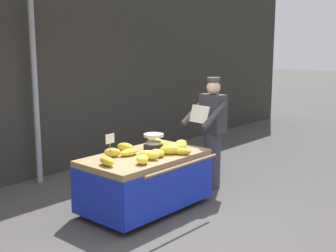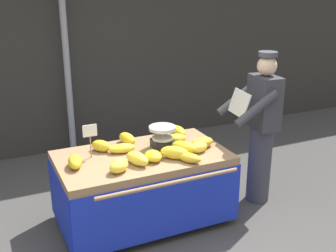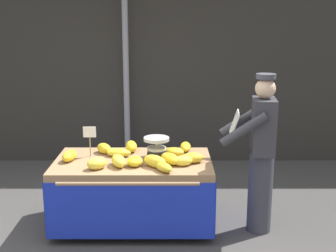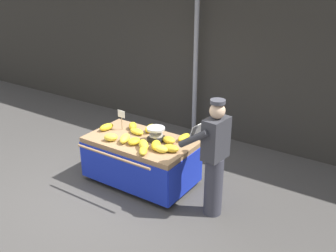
{
  "view_description": "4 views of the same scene",
  "coord_description": "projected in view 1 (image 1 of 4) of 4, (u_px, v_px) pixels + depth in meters",
  "views": [
    {
      "loc": [
        -3.9,
        -3.43,
        2.25
      ],
      "look_at": [
        0.6,
        0.53,
        1.11
      ],
      "focal_mm": 48.02,
      "sensor_mm": 36.0,
      "label": 1
    },
    {
      "loc": [
        -1.16,
        -3.0,
        2.4
      ],
      "look_at": [
        0.52,
        0.61,
        1.03
      ],
      "focal_mm": 44.89,
      "sensor_mm": 36.0,
      "label": 2
    },
    {
      "loc": [
        0.62,
        -3.99,
        2.26
      ],
      "look_at": [
        0.64,
        0.55,
        1.16
      ],
      "focal_mm": 47.73,
      "sensor_mm": 36.0,
      "label": 3
    },
    {
      "loc": [
        3.71,
        -3.77,
        3.34
      ],
      "look_at": [
        0.76,
        0.63,
        1.11
      ],
      "focal_mm": 41.86,
      "sensor_mm": 36.0,
      "label": 4
    }
  ],
  "objects": [
    {
      "name": "banana_bunch_12",
      "position": [
        159.0,
        144.0,
        6.37
      ],
      "size": [
        0.25,
        0.2,
        0.1
      ],
      "primitive_type": "ellipsoid",
      "rotation": [
        0.0,
        0.0,
        1.37
      ],
      "color": "gold",
      "rests_on": "banana_cart"
    },
    {
      "name": "banana_bunch_11",
      "position": [
        125.0,
        147.0,
        6.13
      ],
      "size": [
        0.17,
        0.28,
        0.12
      ],
      "primitive_type": "ellipsoid",
      "rotation": [
        0.0,
        0.0,
        0.16
      ],
      "color": "gold",
      "rests_on": "banana_cart"
    },
    {
      "name": "banana_bunch_8",
      "position": [
        182.0,
        151.0,
        5.97
      ],
      "size": [
        0.24,
        0.28,
        0.09
      ],
      "primitive_type": "ellipsoid",
      "rotation": [
        0.0,
        0.0,
        0.56
      ],
      "color": "gold",
      "rests_on": "banana_cart"
    },
    {
      "name": "banana_cart",
      "position": [
        145.0,
        170.0,
        6.0
      ],
      "size": [
        1.72,
        1.17,
        0.76
      ],
      "color": "#93704C",
      "rests_on": "ground"
    },
    {
      "name": "banana_bunch_0",
      "position": [
        155.0,
        140.0,
        6.62
      ],
      "size": [
        0.13,
        0.28,
        0.09
      ],
      "primitive_type": "ellipsoid",
      "rotation": [
        0.0,
        0.0,
        3.11
      ],
      "color": "gold",
      "rests_on": "banana_cart"
    },
    {
      "name": "banana_bunch_9",
      "position": [
        172.0,
        147.0,
        6.16
      ],
      "size": [
        0.27,
        0.31,
        0.12
      ],
      "primitive_type": "ellipsoid",
      "rotation": [
        0.0,
        0.0,
        0.57
      ],
      "color": "gold",
      "rests_on": "banana_cart"
    },
    {
      "name": "banana_bunch_5",
      "position": [
        149.0,
        155.0,
        5.72
      ],
      "size": [
        0.22,
        0.31,
        0.12
      ],
      "primitive_type": "ellipsoid",
      "rotation": [
        0.0,
        0.0,
        0.34
      ],
      "color": "yellow",
      "rests_on": "banana_cart"
    },
    {
      "name": "banana_bunch_2",
      "position": [
        181.0,
        144.0,
        6.36
      ],
      "size": [
        0.27,
        0.19,
        0.11
      ],
      "primitive_type": "ellipsoid",
      "rotation": [
        0.0,
        0.0,
        1.74
      ],
      "color": "gold",
      "rests_on": "banana_cart"
    },
    {
      "name": "banana_bunch_7",
      "position": [
        157.0,
        153.0,
        5.85
      ],
      "size": [
        0.18,
        0.23,
        0.1
      ],
      "primitive_type": "ellipsoid",
      "rotation": [
        0.0,
        0.0,
        3.06
      ],
      "color": "gold",
      "rests_on": "banana_cart"
    },
    {
      "name": "ground_plane",
      "position": [
        168.0,
        227.0,
        5.52
      ],
      "size": [
        60.0,
        60.0,
        0.0
      ],
      "primitive_type": "plane",
      "color": "#423F3D"
    },
    {
      "name": "banana_bunch_13",
      "position": [
        142.0,
        159.0,
        5.51
      ],
      "size": [
        0.26,
        0.24,
        0.12
      ],
      "primitive_type": "ellipsoid",
      "rotation": [
        0.0,
        0.0,
        2.18
      ],
      "color": "yellow",
      "rests_on": "banana_cart"
    },
    {
      "name": "banana_bunch_6",
      "position": [
        170.0,
        150.0,
        5.98
      ],
      "size": [
        0.3,
        0.29,
        0.13
      ],
      "primitive_type": "ellipsoid",
      "rotation": [
        0.0,
        0.0,
        0.83
      ],
      "color": "yellow",
      "rests_on": "banana_cart"
    },
    {
      "name": "street_pole",
      "position": [
        35.0,
        94.0,
        7.03
      ],
      "size": [
        0.09,
        0.09,
        2.87
      ],
      "primitive_type": "cylinder",
      "color": "gray",
      "rests_on": "ground"
    },
    {
      "name": "banana_bunch_4",
      "position": [
        112.0,
        152.0,
        5.86
      ],
      "size": [
        0.23,
        0.25,
        0.12
      ],
      "primitive_type": "ellipsoid",
      "rotation": [
        0.0,
        0.0,
        0.66
      ],
      "color": "gold",
      "rests_on": "banana_cart"
    },
    {
      "name": "banana_bunch_10",
      "position": [
        107.0,
        161.0,
        5.44
      ],
      "size": [
        0.18,
        0.28,
        0.11
      ],
      "primitive_type": "ellipsoid",
      "rotation": [
        0.0,
        0.0,
        2.94
      ],
      "color": "gold",
      "rests_on": "banana_cart"
    },
    {
      "name": "vendor_person",
      "position": [
        212.0,
        132.0,
        6.87
      ],
      "size": [
        0.61,
        0.56,
        1.71
      ],
      "color": "#383842",
      "rests_on": "ground"
    },
    {
      "name": "price_sign",
      "position": [
        110.0,
        141.0,
        5.65
      ],
      "size": [
        0.14,
        0.01,
        0.34
      ],
      "color": "#997A51",
      "rests_on": "banana_cart"
    },
    {
      "name": "banana_bunch_1",
      "position": [
        181.0,
        146.0,
        6.23
      ],
      "size": [
        0.23,
        0.17,
        0.11
      ],
      "primitive_type": "ellipsoid",
      "rotation": [
        0.0,
        0.0,
        1.75
      ],
      "color": "yellow",
      "rests_on": "banana_cart"
    },
    {
      "name": "back_wall",
      "position": [
        24.0,
        69.0,
        7.18
      ],
      "size": [
        16.0,
        0.24,
        3.63
      ],
      "primitive_type": "cube",
      "color": "#2D2B26",
      "rests_on": "ground"
    },
    {
      "name": "banana_bunch_3",
      "position": [
        129.0,
        152.0,
        5.91
      ],
      "size": [
        0.29,
        0.17,
        0.09
      ],
      "primitive_type": "ellipsoid",
      "rotation": [
        0.0,
        0.0,
        1.44
      ],
      "color": "yellow",
      "rests_on": "banana_cart"
    },
    {
      "name": "weighing_scale",
      "position": [
        154.0,
        142.0,
        6.18
      ],
      "size": [
        0.28,
        0.28,
        0.23
      ],
      "color": "black",
      "rests_on": "banana_cart"
    }
  ]
}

